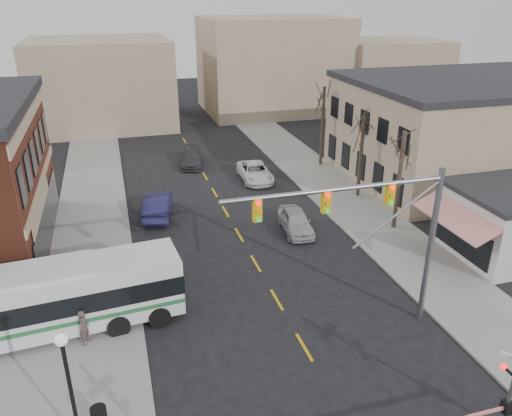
{
  "coord_description": "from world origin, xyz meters",
  "views": [
    {
      "loc": [
        -7.32,
        -15.12,
        15.1
      ],
      "look_at": [
        0.12,
        10.35,
        3.5
      ],
      "focal_mm": 35.0,
      "sensor_mm": 36.0,
      "label": 1
    }
  ],
  "objects_px": {
    "street_lamp": "(67,369)",
    "car_d": "(192,159)",
    "traffic_signal_mast": "(381,221)",
    "car_a": "(296,221)",
    "transit_bus": "(41,301)",
    "car_b": "(158,205)",
    "car_c": "(255,172)",
    "pedestrian_near": "(84,327)",
    "pedestrian_far": "(61,307)",
    "rr_crossing_east": "(502,391)"
  },
  "relations": [
    {
      "from": "car_a",
      "to": "car_b",
      "type": "bearing_deg",
      "value": 154.9
    },
    {
      "from": "transit_bus",
      "to": "street_lamp",
      "type": "relative_size",
      "value": 2.74
    },
    {
      "from": "street_lamp",
      "to": "car_a",
      "type": "height_order",
      "value": "street_lamp"
    },
    {
      "from": "street_lamp",
      "to": "car_d",
      "type": "bearing_deg",
      "value": 73.11
    },
    {
      "from": "car_c",
      "to": "street_lamp",
      "type": "bearing_deg",
      "value": -116.21
    },
    {
      "from": "transit_bus",
      "to": "car_b",
      "type": "xyz_separation_m",
      "value": [
        6.6,
        12.33,
        -1.06
      ]
    },
    {
      "from": "car_a",
      "to": "pedestrian_far",
      "type": "relative_size",
      "value": 2.4
    },
    {
      "from": "street_lamp",
      "to": "car_b",
      "type": "relative_size",
      "value": 0.96
    },
    {
      "from": "pedestrian_near",
      "to": "pedestrian_far",
      "type": "bearing_deg",
      "value": 49.8
    },
    {
      "from": "transit_bus",
      "to": "car_b",
      "type": "bearing_deg",
      "value": 61.85
    },
    {
      "from": "car_b",
      "to": "pedestrian_near",
      "type": "distance_m",
      "value": 14.51
    },
    {
      "from": "transit_bus",
      "to": "car_a",
      "type": "height_order",
      "value": "transit_bus"
    },
    {
      "from": "transit_bus",
      "to": "traffic_signal_mast",
      "type": "bearing_deg",
      "value": -14.41
    },
    {
      "from": "car_b",
      "to": "pedestrian_far",
      "type": "distance_m",
      "value": 13.15
    },
    {
      "from": "street_lamp",
      "to": "rr_crossing_east",
      "type": "bearing_deg",
      "value": -14.03
    },
    {
      "from": "rr_crossing_east",
      "to": "street_lamp",
      "type": "height_order",
      "value": "street_lamp"
    },
    {
      "from": "car_b",
      "to": "pedestrian_far",
      "type": "xyz_separation_m",
      "value": [
        -5.87,
        -11.76,
        0.22
      ]
    },
    {
      "from": "car_b",
      "to": "transit_bus",
      "type": "bearing_deg",
      "value": 72.82
    },
    {
      "from": "car_a",
      "to": "pedestrian_near",
      "type": "height_order",
      "value": "pedestrian_near"
    },
    {
      "from": "car_b",
      "to": "rr_crossing_east",
      "type": "bearing_deg",
      "value": 124.0
    },
    {
      "from": "car_c",
      "to": "car_d",
      "type": "xyz_separation_m",
      "value": [
        -4.57,
        5.45,
        -0.06
      ]
    },
    {
      "from": "street_lamp",
      "to": "pedestrian_far",
      "type": "bearing_deg",
      "value": 97.53
    },
    {
      "from": "car_b",
      "to": "car_c",
      "type": "height_order",
      "value": "car_b"
    },
    {
      "from": "car_b",
      "to": "car_d",
      "type": "relative_size",
      "value": 1.09
    },
    {
      "from": "car_d",
      "to": "pedestrian_far",
      "type": "distance_m",
      "value": 24.62
    },
    {
      "from": "street_lamp",
      "to": "pedestrian_far",
      "type": "height_order",
      "value": "street_lamp"
    },
    {
      "from": "car_c",
      "to": "pedestrian_near",
      "type": "bearing_deg",
      "value": -122.87
    },
    {
      "from": "car_d",
      "to": "pedestrian_near",
      "type": "height_order",
      "value": "pedestrian_near"
    },
    {
      "from": "rr_crossing_east",
      "to": "traffic_signal_mast",
      "type": "bearing_deg",
      "value": 101.3
    },
    {
      "from": "car_c",
      "to": "pedestrian_near",
      "type": "relative_size",
      "value": 2.95
    },
    {
      "from": "transit_bus",
      "to": "traffic_signal_mast",
      "type": "relative_size",
      "value": 1.29
    },
    {
      "from": "rr_crossing_east",
      "to": "car_c",
      "type": "height_order",
      "value": "rr_crossing_east"
    },
    {
      "from": "car_a",
      "to": "car_b",
      "type": "xyz_separation_m",
      "value": [
        -8.72,
        5.2,
        0.07
      ]
    },
    {
      "from": "street_lamp",
      "to": "car_a",
      "type": "xyz_separation_m",
      "value": [
        13.57,
        14.26,
        -2.76
      ]
    },
    {
      "from": "car_a",
      "to": "transit_bus",
      "type": "bearing_deg",
      "value": -149.31
    },
    {
      "from": "car_a",
      "to": "car_d",
      "type": "xyz_separation_m",
      "value": [
        -4.42,
        15.85,
        -0.09
      ]
    },
    {
      "from": "car_a",
      "to": "pedestrian_far",
      "type": "bearing_deg",
      "value": -150.05
    },
    {
      "from": "street_lamp",
      "to": "car_b",
      "type": "bearing_deg",
      "value": 76.0
    },
    {
      "from": "pedestrian_far",
      "to": "rr_crossing_east",
      "type": "bearing_deg",
      "value": -92.26
    },
    {
      "from": "car_c",
      "to": "pedestrian_near",
      "type": "height_order",
      "value": "pedestrian_near"
    },
    {
      "from": "traffic_signal_mast",
      "to": "pedestrian_far",
      "type": "bearing_deg",
      "value": 162.78
    },
    {
      "from": "pedestrian_far",
      "to": "car_b",
      "type": "bearing_deg",
      "value": 7.13
    },
    {
      "from": "street_lamp",
      "to": "car_d",
      "type": "height_order",
      "value": "street_lamp"
    },
    {
      "from": "rr_crossing_east",
      "to": "pedestrian_near",
      "type": "bearing_deg",
      "value": 147.12
    },
    {
      "from": "car_a",
      "to": "street_lamp",
      "type": "bearing_deg",
      "value": -127.85
    },
    {
      "from": "street_lamp",
      "to": "car_c",
      "type": "height_order",
      "value": "street_lamp"
    },
    {
      "from": "rr_crossing_east",
      "to": "car_c",
      "type": "bearing_deg",
      "value": 91.97
    },
    {
      "from": "traffic_signal_mast",
      "to": "car_a",
      "type": "distance_m",
      "value": 12.09
    },
    {
      "from": "car_c",
      "to": "car_d",
      "type": "distance_m",
      "value": 7.11
    },
    {
      "from": "car_a",
      "to": "car_d",
      "type": "bearing_deg",
      "value": 111.31
    }
  ]
}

